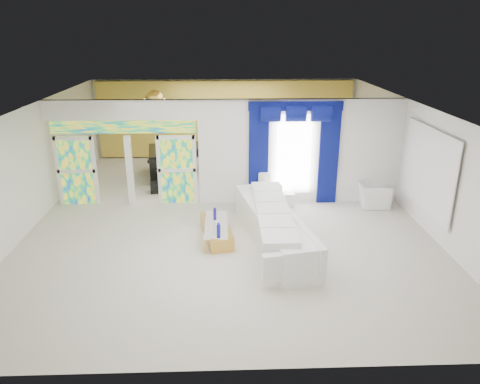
{
  "coord_description": "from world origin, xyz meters",
  "views": [
    {
      "loc": [
        -0.08,
        -11.49,
        4.85
      ],
      "look_at": [
        0.3,
        -1.2,
        1.1
      ],
      "focal_mm": 33.98,
      "sensor_mm": 36.0,
      "label": 1
    }
  ],
  "objects_px": {
    "white_sofa": "(273,228)",
    "grand_piano": "(171,163)",
    "console_table": "(275,199)",
    "armchair": "(372,194)",
    "coffee_table": "(216,231)"
  },
  "relations": [
    {
      "from": "white_sofa",
      "to": "console_table",
      "type": "bearing_deg",
      "value": 71.69
    },
    {
      "from": "white_sofa",
      "to": "armchair",
      "type": "distance_m",
      "value": 3.9
    },
    {
      "from": "grand_piano",
      "to": "white_sofa",
      "type": "bearing_deg",
      "value": -69.14
    },
    {
      "from": "white_sofa",
      "to": "coffee_table",
      "type": "bearing_deg",
      "value": 156.35
    },
    {
      "from": "white_sofa",
      "to": "grand_piano",
      "type": "height_order",
      "value": "grand_piano"
    },
    {
      "from": "white_sofa",
      "to": "console_table",
      "type": "distance_m",
      "value": 2.45
    },
    {
      "from": "console_table",
      "to": "armchair",
      "type": "xyz_separation_m",
      "value": [
        2.81,
        -0.08,
        0.14
      ]
    },
    {
      "from": "console_table",
      "to": "grand_piano",
      "type": "height_order",
      "value": "grand_piano"
    },
    {
      "from": "armchair",
      "to": "grand_piano",
      "type": "xyz_separation_m",
      "value": [
        -6.07,
        2.95,
        0.15
      ]
    },
    {
      "from": "console_table",
      "to": "armchair",
      "type": "height_order",
      "value": "armchair"
    },
    {
      "from": "white_sofa",
      "to": "coffee_table",
      "type": "relative_size",
      "value": 2.51
    },
    {
      "from": "white_sofa",
      "to": "grand_piano",
      "type": "bearing_deg",
      "value": 108.1
    },
    {
      "from": "white_sofa",
      "to": "coffee_table",
      "type": "distance_m",
      "value": 1.4
    },
    {
      "from": "coffee_table",
      "to": "console_table",
      "type": "distance_m",
      "value": 2.69
    },
    {
      "from": "console_table",
      "to": "armchair",
      "type": "distance_m",
      "value": 2.81
    }
  ]
}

